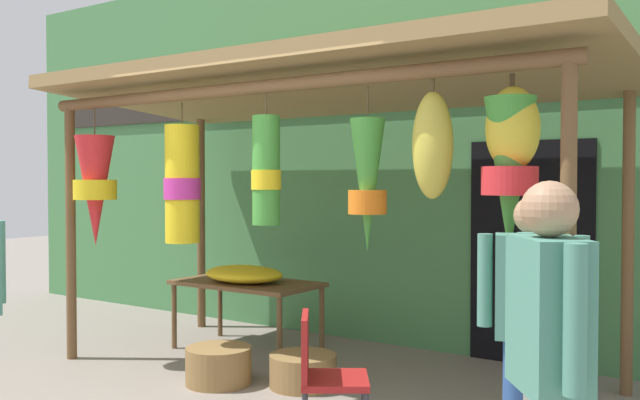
% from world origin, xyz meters
% --- Properties ---
extents(shop_facade, '(11.26, 0.29, 4.02)m').
position_xyz_m(shop_facade, '(0.01, 2.44, 2.01)').
color(shop_facade, '#47844C').
rests_on(shop_facade, ground_plane).
extents(market_stall_canopy, '(4.96, 2.21, 2.60)m').
position_xyz_m(market_stall_canopy, '(0.10, 0.81, 2.19)').
color(market_stall_canopy, brown).
rests_on(market_stall_canopy, ground_plane).
extents(display_table, '(1.40, 0.76, 0.67)m').
position_xyz_m(display_table, '(-1.01, 1.31, 0.61)').
color(display_table, brown).
rests_on(display_table, ground_plane).
extents(flower_heap_on_table, '(0.82, 0.58, 0.16)m').
position_xyz_m(flower_heap_on_table, '(-0.98, 1.24, 0.75)').
color(flower_heap_on_table, yellow).
rests_on(flower_heap_on_table, display_table).
extents(folding_chair, '(0.56, 0.56, 0.84)m').
position_xyz_m(folding_chair, '(1.00, -0.37, 0.50)').
color(folding_chair, '#AD1E1E').
rests_on(folding_chair, ground_plane).
extents(wicker_basket_by_table, '(0.54, 0.54, 0.26)m').
position_xyz_m(wicker_basket_by_table, '(0.12, 0.65, 0.13)').
color(wicker_basket_by_table, olive).
rests_on(wicker_basket_by_table, ground_plane).
extents(wicker_basket_spare, '(0.53, 0.53, 0.30)m').
position_xyz_m(wicker_basket_spare, '(-0.49, 0.34, 0.15)').
color(wicker_basket_spare, olive).
rests_on(wicker_basket_spare, ground_plane).
extents(vendor_in_orange, '(0.42, 0.49, 1.65)m').
position_xyz_m(vendor_in_orange, '(2.55, -1.07, 0.97)').
color(vendor_in_orange, silver).
rests_on(vendor_in_orange, ground_plane).
extents(shopper_by_bananas, '(0.56, 0.34, 1.56)m').
position_xyz_m(shopper_by_bananas, '(2.15, -0.00, 0.91)').
color(shopper_by_bananas, '#2D5193').
rests_on(shopper_by_bananas, ground_plane).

